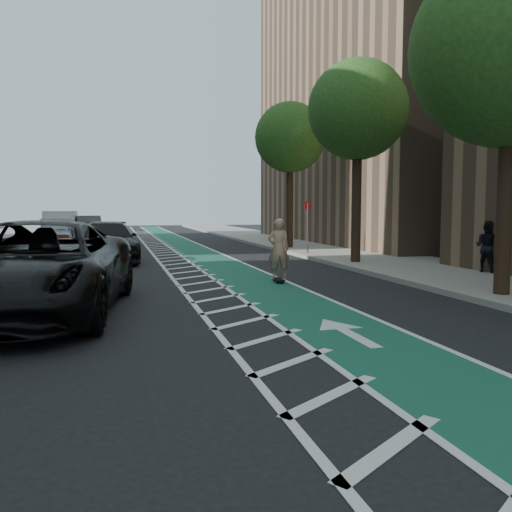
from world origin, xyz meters
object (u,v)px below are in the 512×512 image
object	(u,v)px
suv_near	(37,268)
barrel_a	(24,262)
skateboarder	(279,249)
suv_far	(107,242)

from	to	relation	value
suv_near	barrel_a	bearing A→B (deg)	107.84
skateboarder	barrel_a	xyz separation A→B (m)	(-7.50, 4.10, -0.59)
suv_near	suv_far	size ratio (longest dim) A/B	1.23
skateboarder	suv_far	distance (m)	9.09
skateboarder	barrel_a	size ratio (longest dim) A/B	2.09
skateboarder	suv_near	world-z (taller)	suv_near
suv_far	barrel_a	xyz separation A→B (m)	(-2.58, -3.54, -0.41)
suv_far	barrel_a	world-z (taller)	suv_far
suv_near	skateboarder	bearing A→B (deg)	36.81
barrel_a	suv_near	bearing A→B (deg)	-79.50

